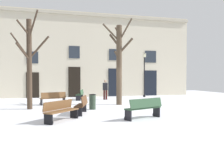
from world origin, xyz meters
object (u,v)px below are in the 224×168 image
Objects in this scene: streetlamp at (144,70)px; bench_far_corner at (53,98)px; litter_bin at (92,102)px; bench_near_lamp at (61,111)px; tree_near_facade at (119,61)px; tree_center at (29,60)px; person_by_shop_door at (105,89)px; bench_near_center_tree at (144,108)px; bench_by_litter_bin at (80,95)px; bench_back_to_back_left at (82,105)px.

bench_far_corner is at bearing -153.51° from streetlamp.
bench_near_lamp is at bearing -120.41° from litter_bin.
tree_near_facade reaches higher than bench_far_corner.
tree_center is 0.95× the size of tree_near_facade.
tree_center is 3.32× the size of person_by_shop_door.
bench_near_center_tree is at bearing 103.79° from bench_far_corner.
bench_near_center_tree is at bearing -66.33° from person_by_shop_door.
streetlamp is 11.56m from bench_near_center_tree.
person_by_shop_door is (0.27, 8.98, 0.41)m from bench_near_center_tree.
bench_by_litter_bin is 3.55m from bench_far_corner.
litter_bin is 3.89m from bench_near_center_tree.
bench_back_to_back_left is at bearing 8.86° from bench_by_litter_bin.
tree_near_facade is at bearing 43.01° from bench_by_litter_bin.
litter_bin is 0.53× the size of bench_back_to_back_left.
tree_center is at bearing 165.10° from litter_bin.
bench_by_litter_bin is 2.10m from person_by_shop_door.
litter_bin is 3.61m from bench_near_lamp.
tree_center is at bearing -170.61° from tree_near_facade.
tree_near_facade reaches higher than tree_center.
bench_back_to_back_left is (2.67, -2.41, -2.34)m from tree_center.
bench_back_to_back_left is at bearing -128.57° from streetlamp.
bench_far_corner is 4.87m from person_by_shop_door.
bench_by_litter_bin is at bearing -169.76° from bench_back_to_back_left.
bench_back_to_back_left is (-6.79, -8.52, -2.05)m from streetlamp.
litter_bin is at bearing 109.26° from bench_far_corner.
tree_near_facade is 5.13m from bench_by_litter_bin.
tree_near_facade is 3.49× the size of person_by_shop_door.
bench_far_corner is (-3.86, 6.44, -0.04)m from bench_near_center_tree.
tree_center is at bearing -20.34° from bench_by_litter_bin.
bench_back_to_back_left is at bearing -42.08° from tree_center.
streetlamp is at bearing 52.90° from tree_near_facade.
bench_back_to_back_left is 1.00× the size of person_by_shop_door.
bench_near_center_tree is at bearing -54.20° from bench_near_lamp.
tree_center is 4.95m from bench_near_lamp.
bench_near_center_tree is (1.69, -3.50, 0.04)m from litter_bin.
bench_near_center_tree reaches higher than bench_near_lamp.
streetlamp is 4.80× the size of litter_bin.
litter_bin is at bearing -138.75° from tree_near_facade.
person_by_shop_door is (3.79, 8.60, 0.46)m from bench_near_lamp.
streetlamp is at bearing 115.94° from bench_by_litter_bin.
bench_by_litter_bin is 0.94× the size of bench_far_corner.
litter_bin is (-6.02, -7.02, -2.07)m from streetlamp.
bench_by_litter_bin is (3.39, 4.87, -2.36)m from tree_center.
person_by_shop_door is (-0.13, 3.65, -1.98)m from tree_near_facade.
litter_bin is at bearing -86.02° from bench_near_center_tree.
bench_near_center_tree is (5.14, -4.42, -2.31)m from tree_center.
bench_back_to_back_left reaches higher than bench_near_lamp.
streetlamp is at bearing -170.65° from bench_far_corner.
streetlamp reaches higher than litter_bin.
bench_back_to_back_left is (-0.72, -7.29, 0.02)m from bench_by_litter_bin.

